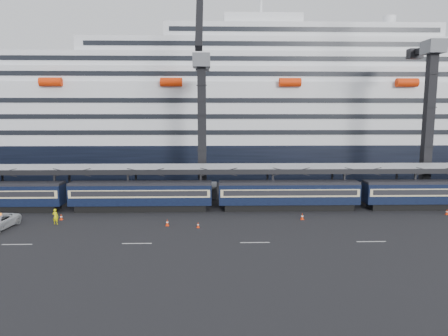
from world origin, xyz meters
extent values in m
plane|color=black|center=(0.00, 0.00, 0.00)|extent=(260.00, 260.00, 0.00)
cube|color=beige|center=(-38.00, -4.00, 0.01)|extent=(3.00, 0.15, 0.02)
cube|color=beige|center=(-26.00, -4.00, 0.01)|extent=(3.00, 0.15, 0.02)
cube|color=beige|center=(-14.00, -4.00, 0.01)|extent=(3.00, 0.15, 0.02)
cube|color=beige|center=(-2.00, -4.00, 0.01)|extent=(3.00, 0.15, 0.02)
cube|color=black|center=(-28.00, 10.00, 0.45)|extent=(17.48, 2.40, 0.90)
cube|color=black|center=(-28.00, 10.00, 2.25)|extent=(19.00, 2.80, 2.70)
cube|color=beige|center=(-28.00, 10.00, 2.55)|extent=(18.62, 2.92, 1.05)
cube|color=black|center=(-28.00, 10.00, 2.60)|extent=(17.86, 2.98, 0.70)
cube|color=black|center=(-28.00, 10.00, 3.75)|extent=(19.00, 2.50, 0.35)
cube|color=black|center=(-8.00, 10.00, 0.45)|extent=(17.48, 2.40, 0.90)
cube|color=black|center=(-8.00, 10.00, 2.25)|extent=(19.00, 2.80, 2.70)
cube|color=beige|center=(-8.00, 10.00, 2.55)|extent=(18.62, 2.92, 1.05)
cube|color=black|center=(-8.00, 10.00, 2.60)|extent=(17.86, 2.98, 0.70)
cube|color=black|center=(-8.00, 10.00, 3.75)|extent=(19.00, 2.50, 0.35)
cube|color=black|center=(12.00, 10.00, 0.45)|extent=(17.48, 2.40, 0.90)
cube|color=black|center=(12.00, 10.00, 2.25)|extent=(19.00, 2.80, 2.70)
cube|color=beige|center=(12.00, 10.00, 2.55)|extent=(18.62, 2.92, 1.05)
cube|color=black|center=(12.00, 10.00, 2.60)|extent=(17.86, 2.98, 0.70)
cube|color=black|center=(12.00, 10.00, 3.75)|extent=(19.00, 2.50, 0.35)
cube|color=#989BA0|center=(0.00, 14.00, 5.40)|extent=(130.00, 6.00, 0.25)
cube|color=black|center=(0.00, 11.00, 5.10)|extent=(130.00, 0.25, 0.70)
cube|color=black|center=(0.00, 17.00, 5.10)|extent=(130.00, 0.25, 0.70)
cube|color=black|center=(-50.00, 16.80, 2.70)|extent=(0.25, 0.25, 5.40)
cube|color=black|center=(-40.00, 11.20, 2.70)|extent=(0.25, 0.25, 5.40)
cube|color=black|center=(-40.00, 16.80, 2.70)|extent=(0.25, 0.25, 5.40)
cube|color=black|center=(-30.00, 11.20, 2.70)|extent=(0.25, 0.25, 5.40)
cube|color=black|center=(-30.00, 16.80, 2.70)|extent=(0.25, 0.25, 5.40)
cube|color=black|center=(-20.00, 11.20, 2.70)|extent=(0.25, 0.25, 5.40)
cube|color=black|center=(-20.00, 16.80, 2.70)|extent=(0.25, 0.25, 5.40)
cube|color=black|center=(-10.00, 11.20, 2.70)|extent=(0.25, 0.25, 5.40)
cube|color=black|center=(-10.00, 16.80, 2.70)|extent=(0.25, 0.25, 5.40)
cube|color=black|center=(0.00, 11.20, 2.70)|extent=(0.25, 0.25, 5.40)
cube|color=black|center=(0.00, 16.80, 2.70)|extent=(0.25, 0.25, 5.40)
cube|color=black|center=(10.00, 11.20, 2.70)|extent=(0.25, 0.25, 5.40)
cube|color=black|center=(10.00, 16.80, 2.70)|extent=(0.25, 0.25, 5.40)
cube|color=black|center=(0.00, 46.00, 3.50)|extent=(200.00, 28.00, 7.00)
cube|color=silver|center=(0.00, 46.00, 13.00)|extent=(190.00, 26.88, 12.00)
cube|color=silver|center=(0.00, 46.00, 20.50)|extent=(160.00, 24.64, 3.00)
cube|color=black|center=(0.00, 33.63, 20.50)|extent=(153.60, 0.12, 0.90)
cube|color=silver|center=(0.00, 46.00, 23.50)|extent=(124.00, 21.84, 3.00)
cube|color=black|center=(0.00, 35.03, 23.50)|extent=(119.04, 0.12, 0.90)
cube|color=silver|center=(0.00, 46.00, 26.50)|extent=(90.00, 19.04, 3.00)
cube|color=black|center=(0.00, 36.43, 26.50)|extent=(86.40, 0.12, 0.90)
cube|color=silver|center=(0.00, 46.00, 29.50)|extent=(56.00, 16.24, 3.00)
cube|color=black|center=(0.00, 37.83, 29.50)|extent=(53.76, 0.12, 0.90)
cube|color=silver|center=(-8.00, 46.00, 32.00)|extent=(16.00, 12.00, 2.50)
cylinder|color=silver|center=(20.00, 46.00, 32.50)|extent=(2.80, 2.80, 3.00)
cylinder|color=#EF3107|center=(-48.00, 31.96, 18.80)|extent=(4.00, 1.60, 1.60)
cylinder|color=#EF3107|center=(-26.00, 31.96, 18.80)|extent=(4.00, 1.60, 1.60)
cylinder|color=#EF3107|center=(-4.00, 31.96, 18.80)|extent=(4.00, 1.60, 1.60)
cylinder|color=#EF3107|center=(18.00, 31.96, 18.80)|extent=(4.00, 1.60, 1.60)
cube|color=#53565C|center=(-20.00, 19.00, 1.00)|extent=(4.50, 4.50, 2.00)
cube|color=black|center=(-20.00, 19.00, 11.00)|extent=(1.30, 1.30, 18.00)
cube|color=#53565C|center=(-20.00, 19.00, 21.00)|extent=(2.60, 3.20, 2.00)
cube|color=black|center=(-20.00, 13.21, 27.89)|extent=(0.90, 12.26, 14.37)
cube|color=black|center=(-20.00, 21.52, 21.00)|extent=(0.90, 5.04, 0.90)
cube|color=black|center=(-20.00, 24.04, 20.80)|extent=(2.20, 1.60, 1.60)
cube|color=#53565C|center=(15.00, 18.00, 1.00)|extent=(4.50, 4.50, 2.00)
cube|color=black|center=(15.00, 18.00, 12.00)|extent=(1.30, 1.30, 20.00)
cube|color=#53565C|center=(15.00, 18.00, 23.00)|extent=(2.60, 3.20, 2.00)
cube|color=black|center=(15.00, 20.80, 23.00)|extent=(0.90, 5.60, 0.90)
cube|color=black|center=(15.00, 23.60, 22.80)|extent=(2.20, 1.60, 1.60)
imported|color=#D8D20B|center=(-37.00, 3.38, 0.95)|extent=(0.76, 0.56, 1.89)
cube|color=#EF3107|center=(-37.11, 5.37, 0.02)|extent=(0.38, 0.38, 0.04)
cone|color=#EF3107|center=(-37.11, 5.37, 0.40)|extent=(0.32, 0.32, 0.71)
cylinder|color=white|center=(-37.11, 5.37, 0.40)|extent=(0.27, 0.27, 0.12)
cube|color=#EF3107|center=(-23.67, 2.38, 0.02)|extent=(0.40, 0.40, 0.04)
cone|color=#EF3107|center=(-23.67, 2.38, 0.42)|extent=(0.34, 0.34, 0.76)
cylinder|color=white|center=(-23.67, 2.38, 0.42)|extent=(0.29, 0.29, 0.13)
cube|color=#EF3107|center=(-20.02, 1.53, 0.02)|extent=(0.34, 0.34, 0.04)
cone|color=#EF3107|center=(-20.02, 1.53, 0.35)|extent=(0.28, 0.28, 0.64)
cylinder|color=white|center=(-20.02, 1.53, 0.35)|extent=(0.24, 0.24, 0.11)
cube|color=#EF3107|center=(-7.22, 4.77, 0.02)|extent=(0.41, 0.41, 0.04)
cone|color=#EF3107|center=(-7.22, 4.77, 0.43)|extent=(0.34, 0.34, 0.78)
cylinder|color=white|center=(-7.22, 4.77, 0.43)|extent=(0.29, 0.29, 0.13)
cube|color=#EF3107|center=(12.16, 6.71, 0.02)|extent=(0.37, 0.37, 0.04)
cone|color=#EF3107|center=(12.16, 6.71, 0.39)|extent=(0.31, 0.31, 0.70)
cylinder|color=white|center=(12.16, 6.71, 0.39)|extent=(0.26, 0.26, 0.12)
camera|label=1|loc=(-18.14, -43.18, 13.07)|focal=32.00mm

